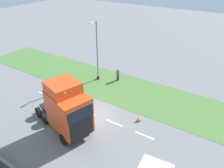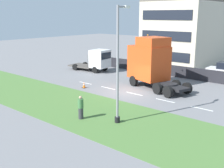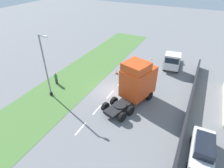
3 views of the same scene
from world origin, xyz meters
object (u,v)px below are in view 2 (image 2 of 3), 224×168
lorry_cab (150,62)px  pedestrian (81,108)px  traffic_cone_lead (84,85)px  flatbed_truck (97,60)px  lamp_post (118,71)px

lorry_cab → pedestrian: size_ratio=4.30×
lorry_cab → traffic_cone_lead: (-4.65, 4.61, -2.19)m
lorry_cab → traffic_cone_lead: lorry_cab is taller
flatbed_truck → traffic_cone_lead: 8.41m
traffic_cone_lead → pedestrian: bearing=-135.1°
lamp_post → traffic_cone_lead: size_ratio=13.08×
lamp_post → pedestrian: lamp_post is taller
lamp_post → pedestrian: 3.74m
flatbed_truck → traffic_cone_lead: bearing=29.3°
lorry_cab → traffic_cone_lead: 6.91m
flatbed_truck → lamp_post: (-11.70, -13.07, 2.01)m
lorry_cab → lamp_post: bearing=-141.8°
lorry_cab → pedestrian: lorry_cab is taller
flatbed_truck → pedestrian: (-12.89, -10.74, -0.66)m
flatbed_truck → lorry_cab: bearing=71.4°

